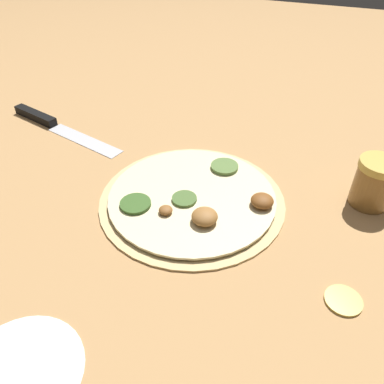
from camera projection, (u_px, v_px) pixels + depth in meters
The scene contains 6 objects.
ground_plane at pixel (192, 200), 0.62m from camera, with size 3.00×3.00×0.00m, color tan.
pizza at pixel (194, 198), 0.61m from camera, with size 0.30×0.30×0.03m.
knife at pixel (48, 122), 0.82m from camera, with size 0.31×0.10×0.02m.
spice_jar at pixel (374, 183), 0.59m from camera, with size 0.07×0.07×0.08m.
loose_cap at pixel (344, 300), 0.46m from camera, with size 0.05×0.05×0.01m.
flour_patch at pixel (18, 373), 0.40m from camera, with size 0.14×0.14×0.00m.
Camera 1 is at (0.17, -0.44, 0.40)m, focal length 35.00 mm.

